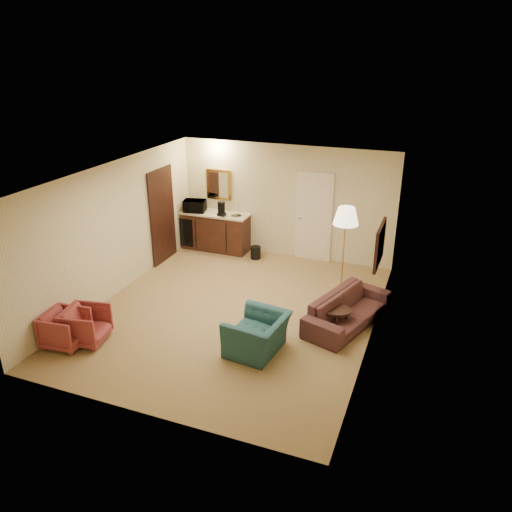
{
  "coord_description": "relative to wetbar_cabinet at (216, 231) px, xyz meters",
  "views": [
    {
      "loc": [
        3.3,
        -7.47,
        4.57
      ],
      "look_at": [
        0.24,
        0.5,
        0.97
      ],
      "focal_mm": 35.0,
      "sensor_mm": 36.0,
      "label": 1
    }
  ],
  "objects": [
    {
      "name": "ground",
      "position": [
        1.65,
        -2.72,
        -0.46
      ],
      "size": [
        6.0,
        6.0,
        0.0
      ],
      "primitive_type": "plane",
      "color": "#9B7E4E",
      "rests_on": "ground"
    },
    {
      "name": "rose_chair_far",
      "position": [
        -0.25,
        -4.52,
        -0.12
      ],
      "size": [
        0.72,
        0.76,
        0.67
      ],
      "primitive_type": "imported",
      "rotation": [
        0.0,
        0.0,
        1.75
      ],
      "color": "#963C31",
      "rests_on": "ground"
    },
    {
      "name": "microwave",
      "position": [
        -0.5,
        -0.07,
        0.63
      ],
      "size": [
        0.56,
        0.39,
        0.35
      ],
      "primitive_type": "imported",
      "rotation": [
        0.0,
        0.0,
        0.22
      ],
      "color": "black",
      "rests_on": "wetbar_cabinet"
    },
    {
      "name": "teal_armchair",
      "position": [
        2.51,
        -3.77,
        -0.04
      ],
      "size": [
        0.73,
        1.03,
        0.84
      ],
      "primitive_type": "imported",
      "rotation": [
        0.0,
        0.0,
        -1.68
      ],
      "color": "#1B4345",
      "rests_on": "ground"
    },
    {
      "name": "wetbar_cabinet",
      "position": [
        0.0,
        0.0,
        0.0
      ],
      "size": [
        1.64,
        0.58,
        0.92
      ],
      "primitive_type": "cube",
      "color": "#3D1A13",
      "rests_on": "ground"
    },
    {
      "name": "coffee_maker",
      "position": [
        0.22,
        -0.12,
        0.62
      ],
      "size": [
        0.21,
        0.21,
        0.33
      ],
      "primitive_type": "cylinder",
      "rotation": [
        0.0,
        0.0,
        -0.23
      ],
      "color": "black",
      "rests_on": "wetbar_cabinet"
    },
    {
      "name": "room_walls",
      "position": [
        1.55,
        -1.95,
        1.26
      ],
      "size": [
        5.02,
        6.01,
        2.61
      ],
      "color": "beige",
      "rests_on": "ground"
    },
    {
      "name": "sofa",
      "position": [
        3.7,
        -2.39,
        -0.08
      ],
      "size": [
        1.15,
        2.01,
        0.75
      ],
      "primitive_type": "imported",
      "rotation": [
        0.0,
        0.0,
        1.25
      ],
      "color": "black",
      "rests_on": "ground"
    },
    {
      "name": "floor_lamp",
      "position": [
        3.35,
        -1.32,
        0.45
      ],
      "size": [
        0.49,
        0.49,
        1.83
      ],
      "primitive_type": "cube",
      "rotation": [
        0.0,
        0.0,
        0.02
      ],
      "color": "#C58A41",
      "rests_on": "ground"
    },
    {
      "name": "waste_bin",
      "position": [
        1.11,
        -0.2,
        -0.31
      ],
      "size": [
        0.26,
        0.26,
        0.29
      ],
      "primitive_type": "cylinder",
      "rotation": [
        0.0,
        0.0,
        -0.1
      ],
      "color": "black",
      "rests_on": "ground"
    },
    {
      "name": "coffee_table",
      "position": [
        3.45,
        -2.65,
        -0.26
      ],
      "size": [
        0.85,
        0.73,
        0.41
      ],
      "primitive_type": "cube",
      "rotation": [
        0.0,
        0.0,
        -0.43
      ],
      "color": "black",
      "rests_on": "ground"
    },
    {
      "name": "rose_chair_near",
      "position": [
        -0.5,
        -4.72,
        -0.13
      ],
      "size": [
        0.66,
        0.7,
        0.66
      ],
      "primitive_type": "imported",
      "rotation": [
        0.0,
        0.0,
        1.67
      ],
      "color": "#963C31",
      "rests_on": "ground"
    }
  ]
}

